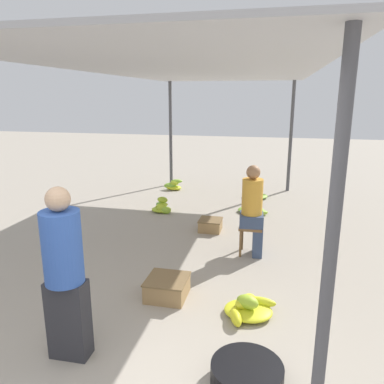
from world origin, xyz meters
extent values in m
cylinder|color=#4C4C51|center=(1.51, 0.30, 1.33)|extent=(0.08, 0.08, 2.65)
cylinder|color=#4C4C51|center=(-1.51, 7.54, 1.33)|extent=(0.08, 0.08, 2.65)
cylinder|color=#4C4C51|center=(1.51, 7.54, 1.33)|extent=(0.08, 0.08, 2.65)
cube|color=#B2B2B7|center=(0.00, 3.92, 2.67)|extent=(3.41, 7.64, 0.04)
cube|color=#2D2D33|center=(-0.55, 0.81, 0.37)|extent=(0.36, 0.20, 0.74)
cylinder|color=#3359B2|center=(-0.55, 0.81, 1.06)|extent=(0.34, 0.34, 0.64)
sphere|color=tan|center=(-0.55, 0.81, 1.48)|extent=(0.21, 0.21, 0.21)
cube|color=brown|center=(0.87, 3.44, 0.43)|extent=(0.34, 0.34, 0.04)
cylinder|color=brown|center=(0.74, 3.31, 0.20)|extent=(0.04, 0.04, 0.41)
cylinder|color=brown|center=(1.01, 3.31, 0.20)|extent=(0.04, 0.04, 0.41)
cylinder|color=brown|center=(0.74, 3.58, 0.20)|extent=(0.04, 0.04, 0.41)
cylinder|color=brown|center=(1.01, 3.58, 0.20)|extent=(0.04, 0.04, 0.41)
cube|color=#384766|center=(0.97, 3.44, 0.22)|extent=(0.16, 0.32, 0.45)
cube|color=#384766|center=(0.87, 3.44, 0.54)|extent=(0.36, 0.36, 0.18)
cylinder|color=gold|center=(0.87, 3.44, 0.89)|extent=(0.32, 0.32, 0.52)
sphere|color=#9E704C|center=(0.87, 3.44, 1.25)|extent=(0.20, 0.20, 0.20)
cylinder|color=black|center=(1.03, 0.81, 0.08)|extent=(0.60, 0.60, 0.17)
ellipsoid|color=#B1CB2D|center=(-1.02, 5.07, 0.10)|extent=(0.24, 0.18, 0.13)
ellipsoid|color=#73B237|center=(-1.09, 5.25, 0.12)|extent=(0.27, 0.24, 0.09)
ellipsoid|color=#91BE32|center=(-0.93, 5.05, 0.07)|extent=(0.24, 0.14, 0.14)
ellipsoid|color=#B2CC2C|center=(-1.04, 5.15, 0.13)|extent=(0.26, 0.31, 0.11)
ellipsoid|color=#80B835|center=(-1.10, 5.19, 0.09)|extent=(0.23, 0.24, 0.10)
ellipsoid|color=#A8C72E|center=(-1.03, 5.19, 0.25)|extent=(0.24, 0.15, 0.13)
ellipsoid|color=#ABC92E|center=(-1.04, 5.16, 0.05)|extent=(0.40, 0.35, 0.10)
ellipsoid|color=#B2CB2C|center=(-1.27, 7.00, 0.17)|extent=(0.22, 0.17, 0.12)
ellipsoid|color=#81B835|center=(-1.35, 6.96, 0.11)|extent=(0.30, 0.23, 0.11)
ellipsoid|color=#80B835|center=(-1.40, 7.00, 0.11)|extent=(0.31, 0.27, 0.13)
ellipsoid|color=#A3C52F|center=(-1.34, 7.10, 0.07)|extent=(0.13, 0.30, 0.12)
ellipsoid|color=#C9D528|center=(-1.35, 6.98, 0.07)|extent=(0.27, 0.29, 0.11)
ellipsoid|color=#86BA34|center=(-1.22, 7.04, 0.21)|extent=(0.31, 0.19, 0.09)
ellipsoid|color=#CDD627|center=(-1.27, 7.01, 0.05)|extent=(0.36, 0.31, 0.10)
ellipsoid|color=yellow|center=(0.93, 1.84, 0.14)|extent=(0.29, 0.34, 0.12)
ellipsoid|color=#9FC430|center=(0.96, 1.78, 0.17)|extent=(0.28, 0.23, 0.14)
ellipsoid|color=#B1CB2C|center=(1.04, 1.95, 0.08)|extent=(0.29, 0.14, 0.12)
ellipsoid|color=yellow|center=(0.86, 1.62, 0.07)|extent=(0.19, 0.29, 0.14)
ellipsoid|color=yellow|center=(1.10, 1.94, 0.10)|extent=(0.34, 0.14, 0.10)
ellipsoid|color=yellow|center=(0.97, 1.81, 0.05)|extent=(0.52, 0.45, 0.10)
ellipsoid|color=#91BE32|center=(0.75, 5.52, 0.08)|extent=(0.25, 0.26, 0.12)
ellipsoid|color=#9FC430|center=(0.72, 5.49, 0.12)|extent=(0.29, 0.20, 0.13)
ellipsoid|color=#AECA2D|center=(0.82, 5.34, 0.07)|extent=(0.18, 0.35, 0.10)
ellipsoid|color=#90BE32|center=(0.92, 5.36, 0.05)|extent=(0.36, 0.22, 0.11)
ellipsoid|color=#82B835|center=(0.75, 5.52, 0.05)|extent=(0.53, 0.47, 0.10)
ellipsoid|color=#82B835|center=(0.75, 6.56, 0.12)|extent=(0.22, 0.24, 0.11)
ellipsoid|color=#A1C52F|center=(0.79, 6.64, 0.11)|extent=(0.16, 0.28, 0.13)
ellipsoid|color=yellow|center=(0.72, 6.61, 0.10)|extent=(0.29, 0.33, 0.14)
ellipsoid|color=#C1D22A|center=(0.78, 6.68, 0.14)|extent=(0.23, 0.26, 0.14)
ellipsoid|color=#A4C62F|center=(0.77, 6.68, 0.25)|extent=(0.20, 0.24, 0.13)
ellipsoid|color=#81B835|center=(0.76, 6.66, 0.05)|extent=(0.57, 0.50, 0.10)
cube|color=#9E7A4C|center=(0.12, 4.30, 0.09)|extent=(0.38, 0.38, 0.19)
cube|color=brown|center=(0.12, 4.30, 0.20)|extent=(0.39, 0.39, 0.02)
cube|color=#9E7A4C|center=(0.01, 1.98, 0.11)|extent=(0.46, 0.46, 0.22)
cube|color=brown|center=(0.01, 1.98, 0.23)|extent=(0.47, 0.47, 0.02)
camera|label=1|loc=(1.16, -1.82, 2.30)|focal=35.00mm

